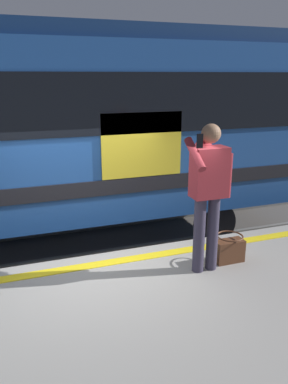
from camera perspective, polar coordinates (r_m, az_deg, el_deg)
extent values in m
plane|color=#4C4742|center=(5.68, -7.01, -17.86)|extent=(25.17, 25.17, 0.00)
cube|color=yellow|center=(4.93, -6.63, -10.69)|extent=(13.89, 0.16, 0.01)
cube|color=slate|center=(7.06, -10.05, -9.78)|extent=(18.43, 0.08, 0.16)
cube|color=slate|center=(8.35, -11.72, -5.49)|extent=(18.43, 0.08, 0.16)
cube|color=#1E478C|center=(7.02, -18.60, 8.95)|extent=(10.27, 2.91, 2.80)
cube|color=navy|center=(6.99, -19.86, 21.36)|extent=(10.06, 2.68, 0.24)
cube|color=black|center=(5.50, -18.67, 12.07)|extent=(9.75, 0.03, 0.90)
cube|color=black|center=(5.74, -17.49, -0.53)|extent=(9.75, 0.03, 0.24)
cube|color=gold|center=(5.89, -0.26, 7.05)|extent=(1.30, 0.02, 1.00)
cylinder|color=black|center=(7.25, 10.56, -4.73)|extent=(0.84, 0.12, 0.84)
cylinder|color=black|center=(9.21, 3.43, 0.31)|extent=(0.84, 0.12, 0.84)
cylinder|color=#383347|center=(4.68, 10.25, -6.10)|extent=(0.14, 0.14, 0.94)
cylinder|color=#383347|center=(4.60, 8.28, -6.42)|extent=(0.14, 0.14, 0.94)
cube|color=maroon|center=(4.39, 9.75, 2.92)|extent=(0.40, 0.24, 0.59)
sphere|color=maroon|center=(4.47, 8.93, 6.79)|extent=(0.20, 0.20, 0.20)
sphere|color=#997051|center=(4.31, 10.04, 8.63)|extent=(0.22, 0.22, 0.22)
cylinder|color=maroon|center=(4.53, 12.48, 2.43)|extent=(0.09, 0.09, 0.53)
cylinder|color=maroon|center=(4.17, 7.66, 5.66)|extent=(0.09, 0.42, 0.33)
cube|color=black|center=(4.05, 8.39, 7.61)|extent=(0.07, 0.02, 0.15)
cube|color=#59331E|center=(5.03, 12.63, -8.63)|extent=(0.38, 0.18, 0.29)
torus|color=#59331E|center=(4.94, 12.79, -6.48)|extent=(0.34, 0.34, 0.02)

